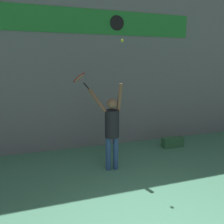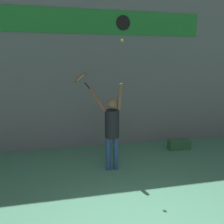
% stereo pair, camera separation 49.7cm
% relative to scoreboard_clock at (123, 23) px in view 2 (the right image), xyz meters
% --- Properties ---
extents(back_wall, '(18.00, 0.10, 5.00)m').
position_rel_scoreboard_clock_xyz_m(back_wall, '(-0.63, 0.08, -1.22)').
color(back_wall, slate).
rests_on(back_wall, ground_plane).
extents(sponsor_banner, '(6.02, 0.02, 0.67)m').
position_rel_scoreboard_clock_xyz_m(sponsor_banner, '(-0.63, 0.02, -0.00)').
color(sponsor_banner, '#288C38').
extents(scoreboard_clock, '(0.42, 0.04, 0.42)m').
position_rel_scoreboard_clock_xyz_m(scoreboard_clock, '(0.00, 0.00, 0.00)').
color(scoreboard_clock, black).
extents(tennis_player, '(0.80, 0.49, 2.11)m').
position_rel_scoreboard_clock_xyz_m(tennis_player, '(-0.68, -1.66, -2.62)').
color(tennis_player, '#2D4C7F').
rests_on(tennis_player, ground_plane).
extents(tennis_racket, '(0.42, 0.42, 0.40)m').
position_rel_scoreboard_clock_xyz_m(tennis_racket, '(-1.35, -1.30, -1.50)').
color(tennis_racket, black).
extents(tennis_ball, '(0.07, 0.07, 0.07)m').
position_rel_scoreboard_clock_xyz_m(tennis_ball, '(-0.47, -1.74, -0.68)').
color(tennis_ball, '#CCDB2D').
extents(equipment_bag, '(0.67, 0.26, 0.29)m').
position_rel_scoreboard_clock_xyz_m(equipment_bag, '(1.60, -0.78, -3.57)').
color(equipment_bag, '#33663F').
rests_on(equipment_bag, ground_plane).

